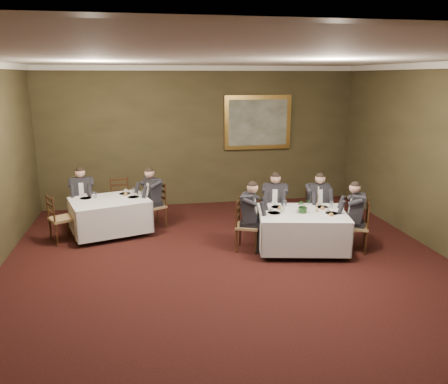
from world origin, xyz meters
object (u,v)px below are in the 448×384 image
object	(u,v)px
table_second	(110,214)
chair_sec_backleft	(84,214)
chair_sec_backright	(121,209)
centerpiece	(303,205)
chair_main_backleft	(274,222)
chair_sec_endleft	(62,228)
chair_sec_endright	(155,215)
candlestick	(318,202)
diner_main_backright	(317,212)
chair_main_endright	(356,237)
diner_main_endright	(356,225)
table_main	(302,228)
chair_main_backright	(316,222)
diner_main_endleft	(248,225)
painting	(258,122)
diner_sec_backleft	(83,204)
chair_main_endleft	(247,236)
diner_main_backleft	(275,212)
diner_sec_endright	(154,205)

from	to	relation	value
table_second	chair_sec_backleft	xyz separation A→B (m)	(-0.62, 0.64, -0.17)
chair_sec_backright	centerpiece	world-z (taller)	centerpiece
table_second	chair_main_backleft	world-z (taller)	chair_main_backleft
chair_sec_endleft	centerpiece	size ratio (longest dim) A/B	3.39
chair_sec_endright	centerpiece	bearing A→B (deg)	-151.71
table_second	centerpiece	xyz separation A→B (m)	(3.66, -1.59, 0.46)
chair_sec_endright	candlestick	world-z (taller)	candlestick
diner_main_backright	chair_sec_endleft	bearing A→B (deg)	-2.12
diner_main_backright	candlestick	xyz separation A→B (m)	(-0.30, -0.72, 0.44)
chair_main_endright	diner_main_endright	world-z (taller)	diner_main_endright
diner_main_endright	chair_sec_backleft	distance (m)	5.82
chair_sec_backright	table_main	bearing A→B (deg)	140.21
chair_main_backleft	diner_main_endright	size ratio (longest dim) A/B	0.74
diner_main_backright	chair_main_backright	bearing A→B (deg)	-90.00
table_second	chair_sec_endright	size ratio (longest dim) A/B	1.83
diner_main_endleft	diner_main_endright	world-z (taller)	same
chair_sec_backleft	centerpiece	xyz separation A→B (m)	(4.28, -2.23, 0.63)
candlestick	chair_main_backleft	bearing A→B (deg)	122.16
chair_main_backleft	diner_main_endleft	size ratio (longest dim) A/B	0.74
chair_main_backleft	chair_sec_backright	distance (m)	3.57
chair_main_backright	painting	size ratio (longest dim) A/B	0.57
chair_main_backleft	chair_main_endright	size ratio (longest dim) A/B	1.00
centerpiece	diner_sec_backleft	bearing A→B (deg)	152.61
diner_main_backright	diner_sec_backleft	size ratio (longest dim) A/B	1.00
chair_main_endleft	chair_main_endright	bearing A→B (deg)	99.56
diner_main_backleft	diner_sec_endright	size ratio (longest dim) A/B	1.00
diner_main_endright	painting	xyz separation A→B (m)	(-1.01, 3.68, 1.58)
diner_main_endleft	candlestick	world-z (taller)	diner_main_endleft
chair_main_backright	diner_sec_backleft	xyz separation A→B (m)	(-4.88, 1.44, 0.23)
diner_main_backright	chair_sec_backright	distance (m)	4.44
table_second	diner_main_backleft	distance (m)	3.46
chair_sec_endright	chair_sec_backleft	bearing A→B (deg)	49.78
table_main	candlestick	bearing A→B (deg)	2.71
diner_main_endright	diner_sec_endright	size ratio (longest dim) A/B	1.00
chair_main_backright	chair_main_endleft	size ratio (longest dim) A/B	1.00
chair_main_endright	chair_sec_endleft	xyz separation A→B (m)	(-5.62, 1.48, 0.00)
diner_main_backright	diner_sec_backleft	distance (m)	5.09
diner_main_endleft	candlestick	distance (m)	1.39
diner_main_backleft	chair_sec_endright	bearing A→B (deg)	-2.95
diner_main_endleft	diner_sec_endright	size ratio (longest dim) A/B	1.00
diner_main_endright	chair_main_endleft	bearing A→B (deg)	103.13
diner_main_endright	chair_sec_endright	bearing A→B (deg)	85.78
centerpiece	candlestick	xyz separation A→B (m)	(0.30, 0.04, 0.04)
table_second	diner_sec_endright	world-z (taller)	diner_sec_endright
diner_main_backleft	painting	bearing A→B (deg)	-78.12
diner_main_endleft	chair_sec_backleft	distance (m)	3.84
diner_main_backright	painting	world-z (taller)	painting
table_main	diner_main_backright	distance (m)	0.95
chair_main_backright	chair_sec_backright	bearing A→B (deg)	-18.65
diner_sec_backleft	centerpiece	xyz separation A→B (m)	(4.28, -2.22, 0.40)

